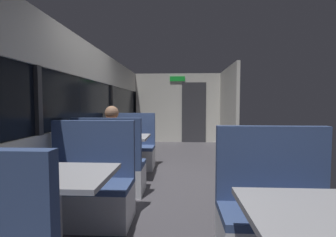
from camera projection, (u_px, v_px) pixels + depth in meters
The scene contains 12 objects.
ground_plane at pixel (174, 182), 3.99m from camera, with size 3.30×9.20×0.02m, color #423F44.
carriage_window_panel_left at pixel (87, 115), 4.00m from camera, with size 0.09×8.48×2.30m.
carriage_end_bulkhead at pixel (179, 108), 8.10m from camera, with size 2.90×0.11×2.30m.
carriage_aisle_panel_right at pixel (228, 109), 6.84m from camera, with size 0.08×2.40×2.30m, color beige.
dining_table_near_window at pixel (55, 186), 1.91m from camera, with size 0.90×0.70×0.74m.
bench_near_window_facing_entry at pixel (89, 192), 2.63m from camera, with size 0.95×0.50×1.10m.
dining_table_mid_window at pixel (122, 142), 4.12m from camera, with size 0.90×0.70×0.74m.
bench_mid_window_facing_end at pixel (110, 171), 3.44m from camera, with size 0.95×0.50×1.10m.
bench_mid_window_facing_entry at pixel (131, 152), 4.84m from camera, with size 0.95×0.50×1.10m.
dining_table_front_aisle at pixel (335, 232), 1.22m from camera, with size 0.90×0.70×0.74m.
bench_front_aisle_facing_entry at pixel (278, 223), 1.94m from camera, with size 0.95×0.50×1.10m.
seated_passenger at pixel (112, 156), 3.50m from camera, with size 0.47×0.55×1.26m.
Camera 1 is at (0.10, -3.92, 1.29)m, focal length 25.74 mm.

